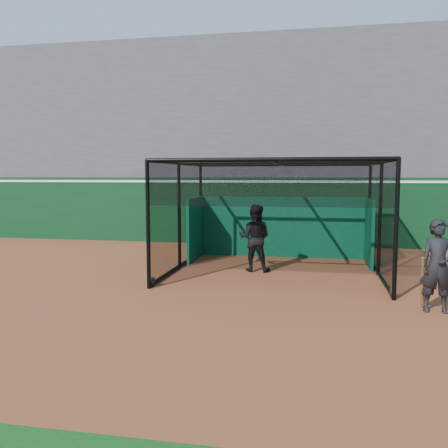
# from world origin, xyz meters

# --- Properties ---
(ground) EXTENTS (120.00, 120.00, 0.00)m
(ground) POSITION_xyz_m (0.00, 0.00, 0.00)
(ground) COLOR brown
(ground) RESTS_ON ground
(outfield_wall) EXTENTS (50.00, 0.50, 2.50)m
(outfield_wall) POSITION_xyz_m (0.00, 8.50, 1.29)
(outfield_wall) COLOR #093215
(outfield_wall) RESTS_ON ground
(grandstand) EXTENTS (50.00, 7.85, 8.95)m
(grandstand) POSITION_xyz_m (0.00, 12.27, 4.48)
(grandstand) COLOR #4C4C4F
(grandstand) RESTS_ON ground
(batting_cage) EXTENTS (5.40, 5.07, 2.90)m
(batting_cage) POSITION_xyz_m (1.19, 3.43, 1.45)
(batting_cage) COLOR black
(batting_cage) RESTS_ON ground
(batter) EXTENTS (0.91, 0.72, 1.80)m
(batter) POSITION_xyz_m (0.64, 3.38, 0.90)
(batter) COLOR black
(batter) RESTS_ON ground
(on_deck_player) EXTENTS (0.65, 0.45, 1.76)m
(on_deck_player) POSITION_xyz_m (4.49, 0.18, 0.88)
(on_deck_player) COLOR black
(on_deck_player) RESTS_ON ground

